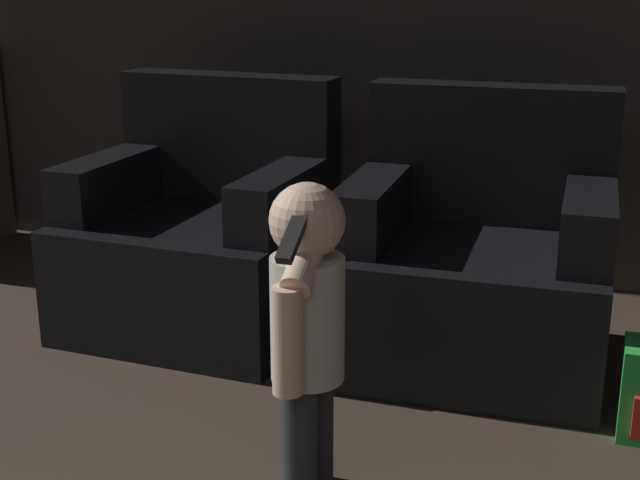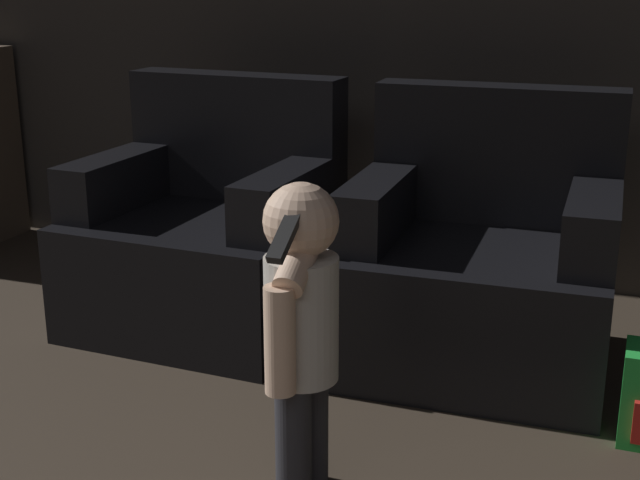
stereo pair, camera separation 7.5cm
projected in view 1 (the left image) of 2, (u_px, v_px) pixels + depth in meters
armchair_left at (203, 239)px, 3.32m from camera, size 0.89×0.81×0.91m
armchair_right at (477, 267)px, 3.01m from camera, size 0.87×0.79×0.91m
person_toddler at (307, 320)px, 2.14m from camera, size 0.18×0.32×0.82m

